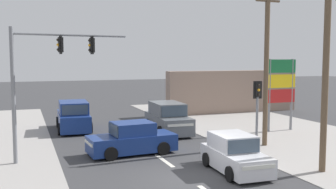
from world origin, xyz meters
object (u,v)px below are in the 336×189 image
object	(u,v)px
traffic_signal_mast	(43,69)
pedestal_signal_right_kerb	(257,105)
suv_oncoming_near	(168,119)
shopping_plaza_sign	(281,84)
suv_receding_far	(73,117)
utility_pole_foreground_right	(325,28)
hatchback_crossing_left	(235,155)
sedan_kerbside_parked	(132,140)
utility_pole_midground_right	(266,59)

from	to	relation	value
traffic_signal_mast	pedestal_signal_right_kerb	size ratio (longest dim) A/B	1.69
pedestal_signal_right_kerb	suv_oncoming_near	bearing A→B (deg)	107.24
shopping_plaza_sign	suv_receding_far	xyz separation A→B (m)	(-12.39, 4.77, -2.10)
pedestal_signal_right_kerb	suv_oncoming_near	world-z (taller)	pedestal_signal_right_kerb
shopping_plaza_sign	suv_receding_far	world-z (taller)	shopping_plaza_sign
utility_pole_foreground_right	hatchback_crossing_left	bearing A→B (deg)	157.52
utility_pole_foreground_right	sedan_kerbside_parked	xyz separation A→B (m)	(-6.38, 5.69, -5.11)
suv_oncoming_near	hatchback_crossing_left	bearing A→B (deg)	-92.28
shopping_plaza_sign	suv_receding_far	distance (m)	13.45
sedan_kerbside_parked	hatchback_crossing_left	distance (m)	5.39
suv_receding_far	suv_oncoming_near	bearing A→B (deg)	-28.34
traffic_signal_mast	hatchback_crossing_left	world-z (taller)	traffic_signal_mast
suv_receding_far	suv_oncoming_near	distance (m)	6.16
traffic_signal_mast	shopping_plaza_sign	bearing A→B (deg)	9.62
pedestal_signal_right_kerb	suv_oncoming_near	distance (m)	7.19
pedestal_signal_right_kerb	suv_oncoming_near	xyz separation A→B (m)	(-2.08, 6.71, -1.53)
traffic_signal_mast	suv_receding_far	distance (m)	8.21
suv_oncoming_near	shopping_plaza_sign	bearing A→B (deg)	-14.85
utility_pole_foreground_right	traffic_signal_mast	bearing A→B (deg)	150.57
traffic_signal_mast	pedestal_signal_right_kerb	xyz separation A→B (m)	(9.61, -2.40, -1.73)
shopping_plaza_sign	sedan_kerbside_parked	bearing A→B (deg)	-165.93
suv_receding_far	sedan_kerbside_parked	bearing A→B (deg)	-75.63
traffic_signal_mast	hatchback_crossing_left	distance (m)	9.16
traffic_signal_mast	suv_oncoming_near	world-z (taller)	traffic_signal_mast
traffic_signal_mast	shopping_plaza_sign	distance (m)	14.76
suv_oncoming_near	pedestal_signal_right_kerb	bearing A→B (deg)	-72.76
utility_pole_foreground_right	utility_pole_midground_right	xyz separation A→B (m)	(0.73, 4.99, -1.23)
utility_pole_foreground_right	pedestal_signal_right_kerb	world-z (taller)	utility_pole_foreground_right
utility_pole_foreground_right	sedan_kerbside_parked	distance (m)	9.96
shopping_plaza_sign	hatchback_crossing_left	size ratio (longest dim) A/B	1.24
utility_pole_foreground_right	suv_receding_far	world-z (taller)	utility_pole_foreground_right
traffic_signal_mast	suv_oncoming_near	bearing A→B (deg)	29.77
suv_receding_far	suv_oncoming_near	size ratio (longest dim) A/B	1.00
utility_pole_midground_right	suv_receding_far	bearing A→B (deg)	138.06
shopping_plaza_sign	hatchback_crossing_left	world-z (taller)	shopping_plaza_sign
sedan_kerbside_parked	hatchback_crossing_left	bearing A→B (deg)	-53.96
sedan_kerbside_parked	suv_oncoming_near	world-z (taller)	suv_oncoming_near
suv_oncoming_near	utility_pole_foreground_right	bearing A→B (deg)	-74.30
sedan_kerbside_parked	hatchback_crossing_left	world-z (taller)	sedan_kerbside_parked
suv_receding_far	hatchback_crossing_left	size ratio (longest dim) A/B	1.25
hatchback_crossing_left	suv_oncoming_near	size ratio (longest dim) A/B	0.80
pedestal_signal_right_kerb	suv_receding_far	size ratio (longest dim) A/B	0.77
utility_pole_midground_right	sedan_kerbside_parked	xyz separation A→B (m)	(-7.11, 0.69, -3.88)
shopping_plaza_sign	sedan_kerbside_parked	world-z (taller)	shopping_plaza_sign
traffic_signal_mast	sedan_kerbside_parked	xyz separation A→B (m)	(4.01, -0.17, -3.44)
suv_receding_far	utility_pole_midground_right	bearing A→B (deg)	-41.94
hatchback_crossing_left	shopping_plaza_sign	bearing A→B (deg)	43.65
utility_pole_foreground_right	sedan_kerbside_parked	bearing A→B (deg)	138.29
traffic_signal_mast	sedan_kerbside_parked	distance (m)	5.29
shopping_plaza_sign	suv_oncoming_near	xyz separation A→B (m)	(-6.97, 1.85, -2.10)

